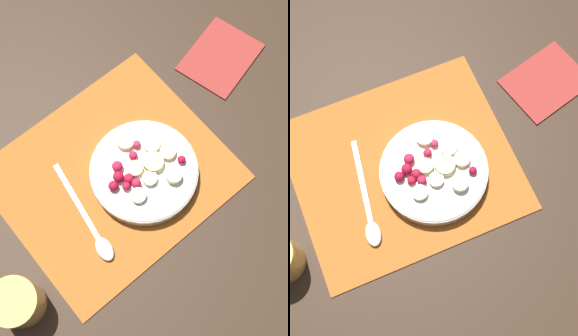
{
  "view_description": "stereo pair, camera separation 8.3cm",
  "coord_description": "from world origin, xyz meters",
  "views": [
    {
      "loc": [
        0.13,
        0.25,
        0.82
      ],
      "look_at": [
        -0.05,
        0.04,
        0.04
      ],
      "focal_mm": 50.0,
      "sensor_mm": 36.0,
      "label": 1
    },
    {
      "loc": [
        0.06,
        0.29,
        0.82
      ],
      "look_at": [
        -0.05,
        0.04,
        0.04
      ],
      "focal_mm": 50.0,
      "sensor_mm": 36.0,
      "label": 2
    }
  ],
  "objects": [
    {
      "name": "napkin",
      "position": [
        -0.33,
        -0.06,
        0.0
      ],
      "size": [
        0.18,
        0.16,
        0.01
      ],
      "color": "#A3332D",
      "rests_on": "ground_plane"
    },
    {
      "name": "placemat",
      "position": [
        0.0,
        0.0,
        0.0
      ],
      "size": [
        0.4,
        0.35,
        0.01
      ],
      "color": "#B26023",
      "rests_on": "ground_plane"
    },
    {
      "name": "spoon",
      "position": [
        0.09,
        0.06,
        0.01
      ],
      "size": [
        0.05,
        0.21,
        0.01
      ],
      "rotation": [
        0.0,
        0.0,
        7.7
      ],
      "color": "silver",
      "rests_on": "placemat"
    },
    {
      "name": "fruit_bowl",
      "position": [
        -0.05,
        0.04,
        0.02
      ],
      "size": [
        0.2,
        0.2,
        0.05
      ],
      "color": "silver",
      "rests_on": "placemat"
    },
    {
      "name": "ground_plane",
      "position": [
        0.0,
        0.0,
        0.0
      ],
      "size": [
        3.0,
        3.0,
        0.0
      ],
      "primitive_type": "plane",
      "color": "#382619"
    }
  ]
}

